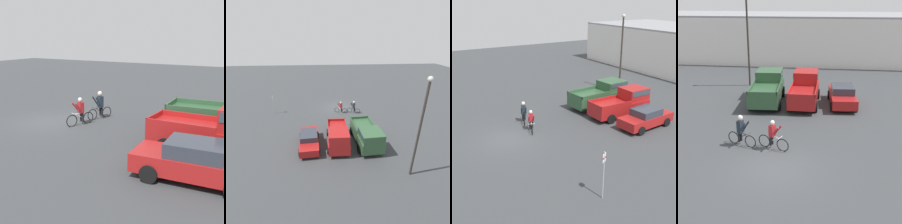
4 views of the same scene
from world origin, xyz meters
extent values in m
plane|color=#383A3D|center=(0.00, 0.00, 0.00)|extent=(80.00, 80.00, 0.00)
cube|color=silver|center=(0.00, 28.34, 2.69)|extent=(43.24, 12.68, 5.37)
cube|color=gray|center=(0.00, 28.34, 5.47)|extent=(43.24, 12.68, 0.20)
cube|color=#2D5133|center=(-2.20, 9.42, 0.88)|extent=(2.43, 5.46, 1.01)
cube|color=#2D5133|center=(-2.30, 11.02, 1.79)|extent=(2.06, 2.25, 0.80)
cube|color=#333D47|center=(-2.30, 11.02, 1.96)|extent=(2.11, 2.09, 0.35)
cube|color=#2D5133|center=(-3.14, 8.29, 1.51)|extent=(0.28, 3.20, 0.25)
cube|color=#2D5133|center=(-1.12, 8.42, 1.51)|extent=(0.28, 3.20, 0.25)
cube|color=#2D5133|center=(-2.03, 6.80, 1.51)|extent=(2.10, 0.21, 0.25)
cylinder|color=black|center=(-3.35, 11.00, 0.42)|extent=(0.27, 0.85, 0.84)
cylinder|color=black|center=(-1.26, 11.14, 0.42)|extent=(0.27, 0.85, 0.84)
cylinder|color=black|center=(-3.14, 7.70, 0.42)|extent=(0.27, 0.85, 0.84)
cylinder|color=black|center=(-1.05, 7.84, 0.42)|extent=(0.27, 0.85, 0.84)
cube|color=maroon|center=(0.60, 9.43, 0.81)|extent=(1.97, 5.05, 0.93)
cube|color=maroon|center=(0.61, 10.95, 1.75)|extent=(1.79, 2.03, 0.95)
cube|color=#333D47|center=(0.61, 10.95, 1.96)|extent=(1.85, 1.87, 0.42)
cube|color=maroon|center=(-0.33, 8.43, 1.40)|extent=(0.10, 3.02, 0.25)
cube|color=maroon|center=(1.52, 8.42, 1.40)|extent=(0.10, 3.02, 0.25)
cube|color=maroon|center=(0.59, 6.95, 1.40)|extent=(1.94, 0.09, 0.25)
cylinder|color=black|center=(-0.35, 11.00, 0.38)|extent=(0.23, 0.77, 0.77)
cylinder|color=black|center=(1.58, 10.99, 0.38)|extent=(0.23, 0.77, 0.77)
cylinder|color=black|center=(-0.38, 7.88, 0.38)|extent=(0.23, 0.77, 0.77)
cylinder|color=black|center=(1.56, 7.86, 0.38)|extent=(0.23, 0.77, 0.77)
cube|color=maroon|center=(3.40, 9.68, 0.62)|extent=(2.07, 4.55, 0.68)
cube|color=#2D333D|center=(3.40, 9.68, 1.22)|extent=(1.72, 2.11, 0.52)
cylinder|color=black|center=(2.43, 11.03, 0.33)|extent=(0.23, 0.68, 0.67)
cylinder|color=black|center=(4.17, 11.16, 0.33)|extent=(0.23, 0.68, 0.67)
cylinder|color=black|center=(2.64, 8.20, 0.33)|extent=(0.23, 0.68, 0.67)
cylinder|color=black|center=(4.38, 8.33, 0.33)|extent=(0.23, 0.68, 0.67)
torus|color=black|center=(0.14, 1.74, 0.33)|extent=(0.69, 0.30, 0.72)
torus|color=black|center=(-0.92, 2.14, 0.33)|extent=(0.69, 0.30, 0.72)
cylinder|color=white|center=(-0.39, 1.94, 0.51)|extent=(0.56, 0.24, 0.38)
cylinder|color=white|center=(-0.39, 1.94, 0.71)|extent=(0.59, 0.25, 0.04)
cylinder|color=white|center=(-0.58, 2.01, 0.51)|extent=(0.05, 0.05, 0.35)
cylinder|color=white|center=(0.00, 1.79, 0.73)|extent=(0.19, 0.44, 0.02)
cylinder|color=black|center=(-0.46, 2.06, 0.47)|extent=(0.15, 0.15, 0.53)
cylinder|color=black|center=(-0.53, 1.89, 0.47)|extent=(0.15, 0.15, 0.53)
cube|color=maroon|center=(-0.44, 1.96, 1.04)|extent=(0.35, 0.42, 0.61)
cylinder|color=maroon|center=(-0.17, 2.04, 1.04)|extent=(0.55, 0.28, 0.66)
cylinder|color=maroon|center=(-0.29, 1.72, 1.04)|extent=(0.55, 0.28, 0.66)
sphere|color=tan|center=(-0.42, 1.95, 1.45)|extent=(0.21, 0.21, 0.21)
sphere|color=silver|center=(-0.42, 1.95, 1.50)|extent=(0.23, 0.23, 0.23)
torus|color=black|center=(-1.64, 1.95, 0.33)|extent=(0.68, 0.30, 0.71)
torus|color=black|center=(-2.68, 2.35, 0.33)|extent=(0.68, 0.30, 0.71)
cylinder|color=black|center=(-2.16, 2.15, 0.50)|extent=(0.55, 0.24, 0.38)
cylinder|color=black|center=(-2.16, 2.15, 0.70)|extent=(0.58, 0.25, 0.04)
cylinder|color=black|center=(-2.34, 2.22, 0.50)|extent=(0.05, 0.05, 0.35)
cylinder|color=black|center=(-1.77, 2.00, 0.73)|extent=(0.19, 0.44, 0.02)
cylinder|color=black|center=(-2.23, 2.27, 0.46)|extent=(0.15, 0.15, 0.53)
cylinder|color=black|center=(-2.30, 2.11, 0.46)|extent=(0.15, 0.15, 0.53)
cube|color=#1E2833|center=(-2.21, 2.17, 1.07)|extent=(0.35, 0.42, 0.69)
cylinder|color=#1E2833|center=(-1.94, 2.25, 1.07)|extent=(0.54, 0.28, 0.74)
cylinder|color=#1E2833|center=(-2.06, 1.93, 1.07)|extent=(0.54, 0.28, 0.74)
sphere|color=tan|center=(-2.19, 2.16, 1.54)|extent=(0.24, 0.24, 0.24)
sphere|color=silver|center=(-2.19, 2.16, 1.60)|extent=(0.27, 0.27, 0.27)
cylinder|color=#2D2823|center=(-4.75, 14.11, 3.72)|extent=(0.16, 0.16, 7.44)
camera|label=1|loc=(13.71, 12.30, 5.05)|focal=50.00mm
camera|label=2|loc=(1.72, 24.20, 10.08)|focal=28.00mm
camera|label=3|loc=(18.86, -6.98, 9.37)|focal=50.00mm
camera|label=4|loc=(2.39, -12.70, 7.60)|focal=50.00mm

